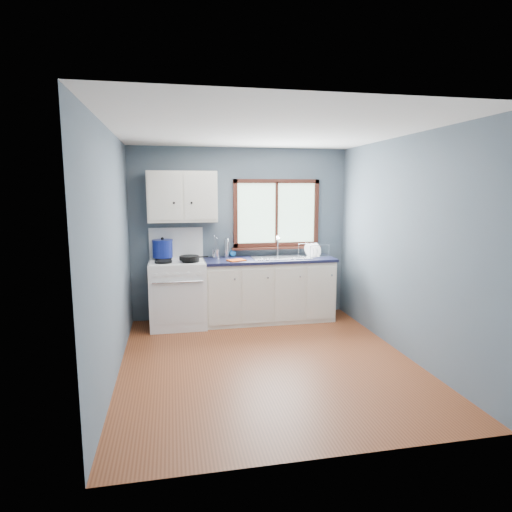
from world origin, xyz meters
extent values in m
cube|color=brown|center=(0.00, 0.00, -0.01)|extent=(3.20, 3.60, 0.02)
cube|color=white|center=(0.00, 0.00, 2.51)|extent=(3.20, 3.60, 0.02)
cube|color=slate|center=(0.00, 1.81, 1.25)|extent=(3.20, 0.02, 2.50)
cube|color=slate|center=(0.00, -1.81, 1.25)|extent=(3.20, 0.02, 2.50)
cube|color=slate|center=(-1.61, 0.00, 1.25)|extent=(0.02, 3.60, 2.50)
cube|color=slate|center=(1.61, 0.00, 1.25)|extent=(0.02, 3.60, 2.50)
cube|color=white|center=(-0.95, 1.47, 0.46)|extent=(0.76, 0.65, 0.92)
cube|color=white|center=(-0.95, 1.77, 1.14)|extent=(0.76, 0.05, 0.44)
cube|color=silver|center=(-0.95, 1.47, 0.93)|extent=(0.72, 0.59, 0.01)
cylinder|color=black|center=(-1.13, 1.32, 0.95)|extent=(0.23, 0.23, 0.03)
cylinder|color=black|center=(-0.77, 1.32, 0.95)|extent=(0.23, 0.23, 0.03)
cylinder|color=black|center=(-1.13, 1.61, 0.95)|extent=(0.23, 0.23, 0.03)
cylinder|color=black|center=(-0.77, 1.61, 0.95)|extent=(0.23, 0.23, 0.03)
cylinder|color=silver|center=(-0.95, 1.12, 0.70)|extent=(0.66, 0.02, 0.02)
cube|color=silver|center=(-0.95, 1.14, 0.40)|extent=(0.66, 0.01, 0.55)
cube|color=silver|center=(0.36, 1.49, 0.44)|extent=(1.85, 0.60, 0.88)
cube|color=black|center=(0.36, 1.51, 0.04)|extent=(1.85, 0.54, 0.08)
cube|color=black|center=(0.36, 1.49, 0.90)|extent=(1.89, 0.64, 0.04)
cube|color=silver|center=(0.54, 1.49, 0.92)|extent=(0.84, 0.46, 0.01)
cube|color=silver|center=(0.34, 1.49, 0.85)|extent=(0.36, 0.40, 0.14)
cube|color=silver|center=(0.74, 1.49, 0.85)|extent=(0.36, 0.40, 0.14)
cylinder|color=silver|center=(0.54, 1.69, 1.06)|extent=(0.02, 0.02, 0.28)
cylinder|color=silver|center=(0.54, 1.62, 1.19)|extent=(0.02, 0.16, 0.02)
sphere|color=silver|center=(0.54, 1.69, 1.20)|extent=(0.04, 0.04, 0.04)
cube|color=#9EC6A8|center=(0.54, 1.79, 1.55)|extent=(1.22, 0.01, 0.92)
cube|color=#431D13|center=(0.54, 1.77, 2.02)|extent=(1.30, 0.05, 0.06)
cube|color=#431D13|center=(0.54, 1.77, 1.08)|extent=(1.30, 0.05, 0.06)
cube|color=#431D13|center=(-0.08, 1.77, 1.55)|extent=(0.06, 0.05, 1.00)
cube|color=#431D13|center=(1.16, 1.77, 1.55)|extent=(0.06, 0.05, 1.00)
cube|color=#431D13|center=(0.54, 1.77, 1.55)|extent=(0.03, 0.05, 0.92)
cube|color=#431D13|center=(0.54, 1.74, 1.03)|extent=(1.36, 0.10, 0.03)
cube|color=silver|center=(-0.85, 1.63, 1.80)|extent=(0.95, 0.32, 0.70)
cube|color=silver|center=(-1.09, 1.46, 1.80)|extent=(0.44, 0.01, 0.62)
cube|color=silver|center=(-0.61, 1.46, 1.80)|extent=(0.44, 0.01, 0.62)
sphere|color=black|center=(-0.97, 1.45, 1.72)|extent=(0.03, 0.03, 0.03)
sphere|color=black|center=(-0.73, 1.45, 1.72)|extent=(0.03, 0.03, 0.03)
cylinder|color=black|center=(-0.79, 1.31, 0.99)|extent=(0.33, 0.33, 0.05)
cube|color=black|center=(-0.60, 1.37, 0.99)|extent=(0.15, 0.07, 0.02)
cylinder|color=navy|center=(-1.14, 1.61, 1.08)|extent=(0.31, 0.31, 0.23)
cylinder|color=navy|center=(-1.14, 1.61, 1.20)|extent=(0.32, 0.32, 0.02)
sphere|color=black|center=(-1.14, 1.61, 1.22)|extent=(0.05, 0.05, 0.04)
cylinder|color=silver|center=(-0.39, 1.65, 0.99)|extent=(0.12, 0.12, 0.13)
cylinder|color=silver|center=(-0.37, 1.66, 1.12)|extent=(0.01, 0.01, 0.20)
cylinder|color=silver|center=(-0.41, 1.67, 1.14)|extent=(0.01, 0.01, 0.23)
cylinder|color=silver|center=(-0.40, 1.64, 1.12)|extent=(0.01, 0.01, 0.18)
cylinder|color=silver|center=(-0.23, 1.69, 1.06)|extent=(0.08, 0.08, 0.28)
imported|color=#1869B6|center=(-0.13, 1.71, 1.04)|extent=(0.10, 0.10, 0.24)
cube|color=#DF4B12|center=(-0.14, 1.34, 0.93)|extent=(0.28, 0.24, 0.02)
cube|color=silver|center=(1.04, 1.53, 0.93)|extent=(0.46, 0.41, 0.01)
cylinder|color=silver|center=(0.93, 1.33, 1.01)|extent=(0.01, 0.01, 0.18)
cylinder|color=silver|center=(1.26, 1.47, 1.01)|extent=(0.01, 0.01, 0.18)
cylinder|color=silver|center=(0.83, 1.59, 1.01)|extent=(0.01, 0.01, 0.18)
cylinder|color=silver|center=(1.16, 1.72, 1.01)|extent=(0.01, 0.01, 0.18)
cylinder|color=silver|center=(1.09, 1.40, 1.10)|extent=(0.34, 0.14, 0.01)
cylinder|color=silver|center=(0.99, 1.65, 1.10)|extent=(0.34, 0.14, 0.01)
cylinder|color=white|center=(0.96, 1.49, 1.02)|extent=(0.12, 0.20, 0.20)
cylinder|color=white|center=(1.03, 1.52, 1.02)|extent=(0.12, 0.20, 0.20)
cylinder|color=white|center=(1.09, 1.55, 1.02)|extent=(0.12, 0.20, 0.20)
camera|label=1|loc=(-1.01, -4.44, 1.90)|focal=30.00mm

